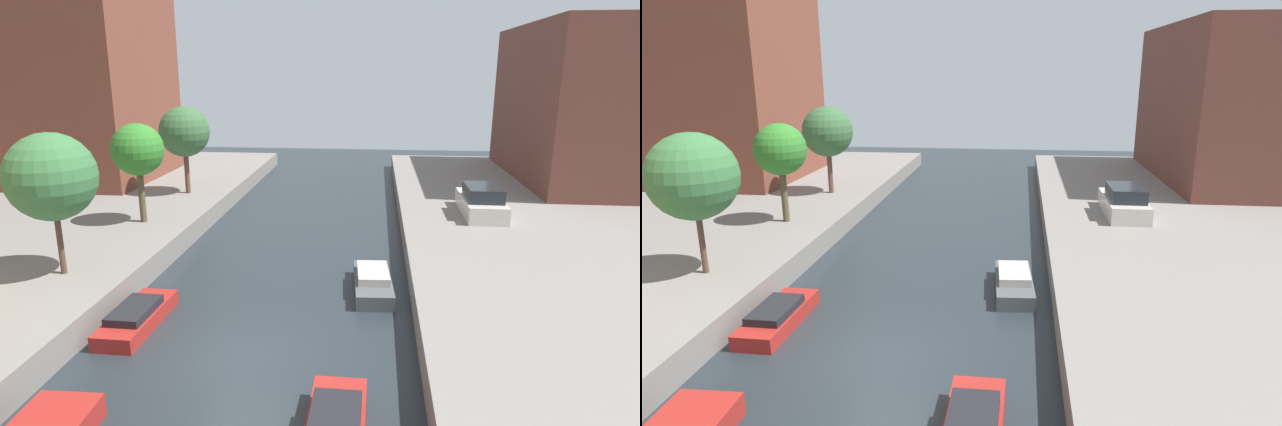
# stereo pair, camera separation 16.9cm
# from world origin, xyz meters

# --- Properties ---
(ground_plane) EXTENTS (84.00, 84.00, 0.00)m
(ground_plane) POSITION_xyz_m (0.00, 0.00, 0.00)
(ground_plane) COLOR #232B30
(apartment_tower_far) EXTENTS (10.00, 10.33, 19.68)m
(apartment_tower_far) POSITION_xyz_m (-16.00, 20.21, 10.84)
(apartment_tower_far) COLOR brown
(apartment_tower_far) RESTS_ON quay_left
(low_block_right) EXTENTS (10.00, 15.51, 9.93)m
(low_block_right) POSITION_xyz_m (18.00, 23.36, 5.96)
(low_block_right) COLOR brown
(low_block_right) RESTS_ON quay_right
(street_tree_3) EXTENTS (3.05, 3.05, 5.05)m
(street_tree_3) POSITION_xyz_m (-7.43, 3.27, 4.52)
(street_tree_3) COLOR #51382C
(street_tree_3) RESTS_ON quay_left
(street_tree_4) EXTENTS (2.43, 2.43, 4.71)m
(street_tree_4) POSITION_xyz_m (-7.43, 10.00, 4.45)
(street_tree_4) COLOR brown
(street_tree_4) RESTS_ON quay_left
(street_tree_5) EXTENTS (2.91, 2.91, 5.08)m
(street_tree_5) POSITION_xyz_m (-7.43, 16.19, 4.61)
(street_tree_5) COLOR brown
(street_tree_5) RESTS_ON quay_left
(parked_car) EXTENTS (1.89, 4.63, 1.52)m
(parked_car) POSITION_xyz_m (8.98, 13.07, 1.64)
(parked_car) COLOR beige
(parked_car) RESTS_ON quay_right
(moored_boat_left_3) EXTENTS (1.35, 3.71, 0.76)m
(moored_boat_left_3) POSITION_xyz_m (-3.95, 1.52, 0.32)
(moored_boat_left_3) COLOR maroon
(moored_boat_left_3) RESTS_ON ground_plane
(moored_boat_right_3) EXTENTS (1.59, 3.71, 0.84)m
(moored_boat_right_3) POSITION_xyz_m (3.63, 5.15, 0.36)
(moored_boat_right_3) COLOR #4C5156
(moored_boat_right_3) RESTS_ON ground_plane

